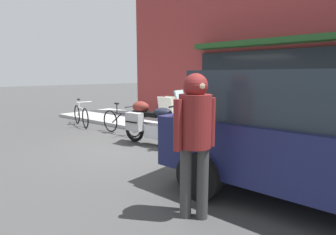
{
  "coord_description": "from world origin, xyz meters",
  "views": [
    {
      "loc": [
        4.56,
        -4.43,
        1.71
      ],
      "look_at": [
        0.44,
        0.48,
        0.7
      ],
      "focal_mm": 28.72,
      "sensor_mm": 36.0,
      "label": 1
    }
  ],
  "objects": [
    {
      "name": "ground_plane",
      "position": [
        0.0,
        0.0,
        0.0
      ],
      "size": [
        80.0,
        80.0,
        0.0
      ],
      "primitive_type": "plane",
      "color": "#3C3C3C"
    },
    {
      "name": "touring_motorcycle",
      "position": [
        0.11,
        0.24,
        0.6
      ],
      "size": [
        2.07,
        0.75,
        1.38
      ],
      "color": "black",
      "rests_on": "ground_plane"
    },
    {
      "name": "parked_bicycle",
      "position": [
        -1.42,
        0.58,
        0.37
      ],
      "size": [
        1.73,
        0.48,
        0.93
      ],
      "color": "black",
      "rests_on": "ground_plane"
    },
    {
      "name": "parked_minivan",
      "position": [
        4.04,
        -0.52,
        0.94
      ],
      "size": [
        4.6,
        2.03,
        1.78
      ],
      "color": "#191E4C",
      "rests_on": "ground_plane"
    },
    {
      "name": "pedestrian_walking",
      "position": [
        2.84,
        -1.9,
        1.09
      ],
      "size": [
        0.49,
        0.53,
        1.74
      ],
      "color": "#363636",
      "rests_on": "ground_plane"
    },
    {
      "name": "sandwich_board_sign",
      "position": [
        -0.76,
        1.91,
        0.59
      ],
      "size": [
        0.55,
        0.41,
        0.93
      ],
      "color": "silver",
      "rests_on": "sidewalk_curb"
    },
    {
      "name": "second_bicycle_by_cafe",
      "position": [
        -3.55,
        0.6,
        0.37
      ],
      "size": [
        1.64,
        0.65,
        0.92
      ],
      "color": "black",
      "rests_on": "ground_plane"
    }
  ]
}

